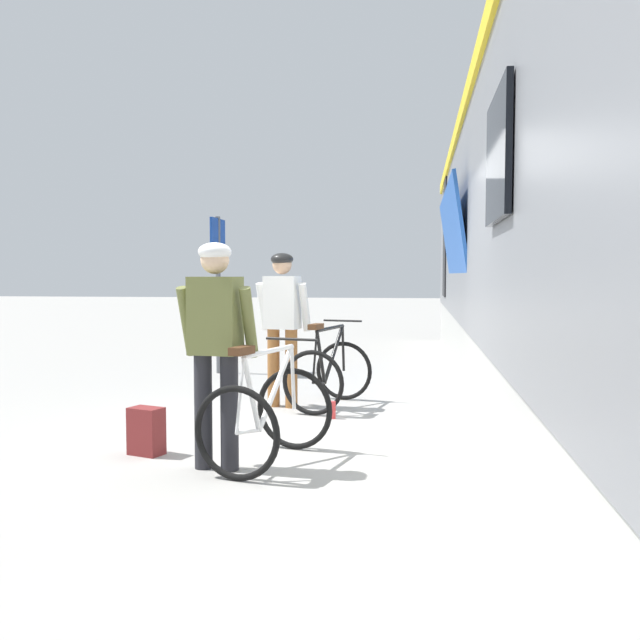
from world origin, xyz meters
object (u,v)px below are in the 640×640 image
(train_car, at_px, (611,232))
(water_bottle_near_the_bikes, at_px, (333,410))
(cyclist_near_in_white, at_px, (282,315))
(backpack_on_platform, at_px, (146,431))
(platform_sign_post, at_px, (218,268))
(cyclist_far_in_olive, at_px, (216,335))
(bicycle_near_black, at_px, (329,372))
(bicycle_far_white, at_px, (267,414))

(train_car, height_order, water_bottle_near_the_bikes, train_car)
(cyclist_near_in_white, relative_size, water_bottle_near_the_bikes, 9.63)
(cyclist_near_in_white, xyz_separation_m, water_bottle_near_the_bikes, (0.65, -0.58, -0.96))
(backpack_on_platform, height_order, platform_sign_post, platform_sign_post)
(cyclist_far_in_olive, bearing_deg, bicycle_near_black, 78.38)
(bicycle_far_white, xyz_separation_m, platform_sign_post, (-1.85, 5.03, 1.22))
(train_car, relative_size, cyclist_near_in_white, 9.65)
(bicycle_near_black, bearing_deg, water_bottle_near_the_bikes, -79.40)
(cyclist_far_in_olive, relative_size, backpack_on_platform, 4.40)
(cyclist_far_in_olive, bearing_deg, platform_sign_post, 105.88)
(train_car, height_order, cyclist_near_in_white, train_car)
(bicycle_near_black, height_order, backpack_on_platform, bicycle_near_black)
(bicycle_far_white, bearing_deg, platform_sign_post, 110.17)
(platform_sign_post, bearing_deg, cyclist_far_in_olive, -74.12)
(water_bottle_near_the_bikes, bearing_deg, cyclist_far_in_olive, -108.09)
(cyclist_near_in_white, bearing_deg, train_car, -1.04)
(cyclist_far_in_olive, height_order, platform_sign_post, platform_sign_post)
(bicycle_near_black, bearing_deg, platform_sign_post, 128.47)
(platform_sign_post, bearing_deg, cyclist_near_in_white, -60.01)
(cyclist_near_in_white, bearing_deg, backpack_on_platform, -107.79)
(train_car, bearing_deg, water_bottle_near_the_bikes, -169.82)
(cyclist_near_in_white, xyz_separation_m, platform_sign_post, (-1.50, 2.60, 0.57))
(cyclist_near_in_white, distance_m, cyclist_far_in_olive, 2.62)
(cyclist_near_in_white, relative_size, bicycle_near_black, 1.46)
(backpack_on_platform, xyz_separation_m, water_bottle_near_the_bikes, (1.38, 1.69, -0.11))
(backpack_on_platform, xyz_separation_m, platform_sign_post, (-0.77, 4.88, 1.42))
(train_car, xyz_separation_m, bicycle_near_black, (-3.01, 0.11, -1.56))
(cyclist_far_in_olive, bearing_deg, bicycle_far_white, 28.48)
(backpack_on_platform, height_order, water_bottle_near_the_bikes, backpack_on_platform)
(train_car, bearing_deg, platform_sign_post, 152.12)
(backpack_on_platform, bearing_deg, bicycle_far_white, 10.97)
(cyclist_far_in_olive, bearing_deg, water_bottle_near_the_bikes, 71.91)
(bicycle_near_black, relative_size, bicycle_far_white, 0.99)
(train_car, bearing_deg, bicycle_far_white, -143.56)
(water_bottle_near_the_bikes, bearing_deg, bicycle_far_white, -99.39)
(bicycle_near_black, relative_size, water_bottle_near_the_bikes, 6.58)
(train_car, relative_size, platform_sign_post, 7.08)
(train_car, xyz_separation_m, cyclist_near_in_white, (-3.54, 0.06, -0.91))
(platform_sign_post, bearing_deg, bicycle_far_white, -69.83)
(train_car, height_order, cyclist_far_in_olive, train_car)
(bicycle_far_white, distance_m, platform_sign_post, 5.49)
(bicycle_near_black, bearing_deg, cyclist_far_in_olive, -101.62)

